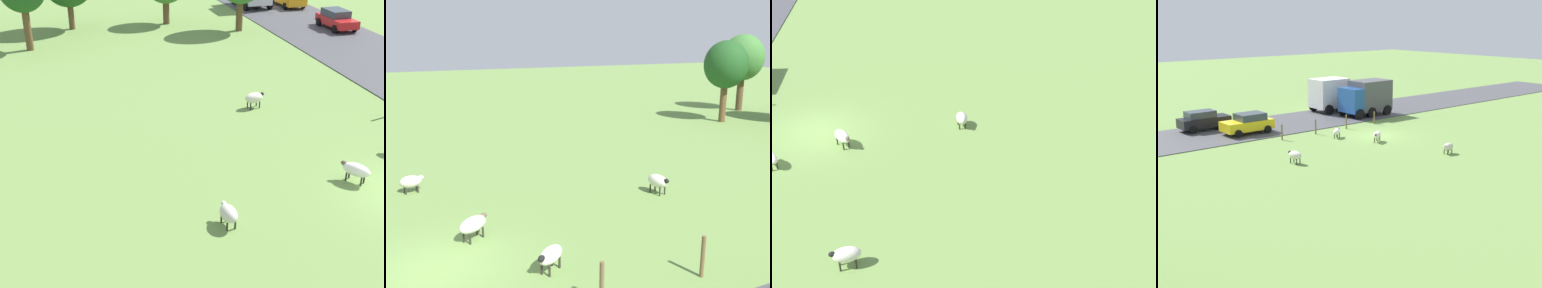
{
  "view_description": "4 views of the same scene",
  "coord_description": "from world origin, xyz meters",
  "views": [
    {
      "loc": [
        -12.41,
        -13.51,
        10.41
      ],
      "look_at": [
        -7.37,
        4.62,
        0.97
      ],
      "focal_mm": 47.56,
      "sensor_mm": 36.0,
      "label": 1
    },
    {
      "loc": [
        12.25,
        -1.22,
        6.65
      ],
      "look_at": [
        -7.69,
        8.38,
        1.24
      ],
      "focal_mm": 41.08,
      "sensor_mm": 36.0,
      "label": 2
    },
    {
      "loc": [
        -5.48,
        24.57,
        14.01
      ],
      "look_at": [
        -7.16,
        3.65,
        1.15
      ],
      "focal_mm": 51.99,
      "sensor_mm": 36.0,
      "label": 3
    },
    {
      "loc": [
        -29.61,
        27.6,
        9.36
      ],
      "look_at": [
        -5.6,
        7.62,
        1.57
      ],
      "focal_mm": 47.84,
      "sensor_mm": 36.0,
      "label": 4
    }
  ],
  "objects": [
    {
      "name": "sheep_0",
      "position": [
        -1.53,
        1.52,
        0.55
      ],
      "size": [
        1.07,
        1.23,
        0.81
      ],
      "color": "white",
      "rests_on": "ground_plane"
    },
    {
      "name": "sheep_1",
      "position": [
        -7.34,
        0.1,
        0.49
      ],
      "size": [
        0.61,
        1.05,
        0.77
      ],
      "color": "beige",
      "rests_on": "ground_plane"
    },
    {
      "name": "ground_plane",
      "position": [
        0.0,
        0.0,
        0.0
      ],
      "size": [
        160.0,
        160.0,
        0.0
      ],
      "primitive_type": "plane",
      "color": "#6B8E47"
    },
    {
      "name": "sheep_3",
      "position": [
        -2.54,
        9.76,
        0.57
      ],
      "size": [
        1.18,
        0.74,
        0.85
      ],
      "color": "silver",
      "rests_on": "ground_plane"
    }
  ]
}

